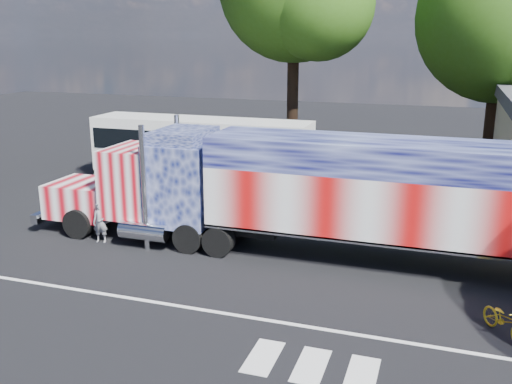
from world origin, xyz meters
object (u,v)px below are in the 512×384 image
(bicycle, at_px, (505,321))
(woman, at_px, (100,222))
(coach_bus, at_px, (201,150))
(semi_truck, at_px, (335,193))
(tree_ne_a, at_px, (505,19))

(bicycle, bearing_deg, woman, 134.64)
(bicycle, bearing_deg, coach_bus, 104.53)
(semi_truck, relative_size, woman, 13.77)
(bicycle, distance_m, tree_ne_a, 21.31)
(tree_ne_a, bearing_deg, semi_truck, -110.62)
(coach_bus, height_order, woman, coach_bus)
(coach_bus, distance_m, tree_ne_a, 17.75)
(coach_bus, distance_m, woman, 9.58)
(coach_bus, bearing_deg, woman, -89.63)
(semi_truck, distance_m, coach_bus, 12.04)
(coach_bus, relative_size, bicycle, 7.00)
(woman, height_order, tree_ne_a, tree_ne_a)
(coach_bus, height_order, tree_ne_a, tree_ne_a)
(semi_truck, xyz_separation_m, coach_bus, (-8.71, 8.28, -0.60))
(bicycle, bearing_deg, tree_ne_a, 53.87)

